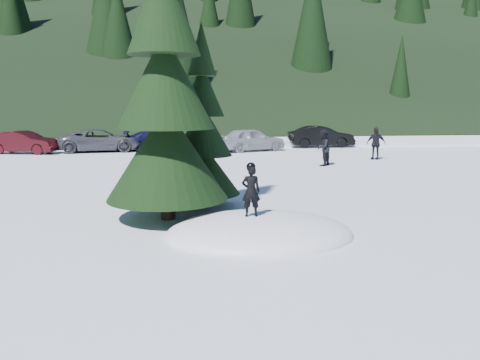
{
  "coord_description": "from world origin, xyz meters",
  "views": [
    {
      "loc": [
        -1.71,
        -10.59,
        3.05
      ],
      "look_at": [
        -0.31,
        1.33,
        1.1
      ],
      "focal_mm": 35.0,
      "sensor_mm": 36.0,
      "label": 1
    }
  ],
  "objects": [
    {
      "name": "spruce_short",
      "position": [
        -1.2,
        3.2,
        2.1
      ],
      "size": [
        2.2,
        2.2,
        5.37
      ],
      "color": "black",
      "rests_on": "ground"
    },
    {
      "name": "adult_1",
      "position": [
        8.78,
        14.18,
        0.9
      ],
      "size": [
        1.1,
        0.58,
        1.79
      ],
      "primitive_type": "imported",
      "rotation": [
        0.0,
        0.0,
        3.0
      ],
      "color": "black",
      "rests_on": "ground"
    },
    {
      "name": "spruce_tall",
      "position": [
        -2.2,
        1.8,
        3.32
      ],
      "size": [
        3.2,
        3.2,
        8.6
      ],
      "color": "black",
      "rests_on": "ground"
    },
    {
      "name": "forest_hillside",
      "position": [
        0.0,
        54.0,
        12.5
      ],
      "size": [
        200.0,
        60.0,
        25.0
      ],
      "primitive_type": null,
      "color": "black",
      "rests_on": "ground"
    },
    {
      "name": "snow_mound",
      "position": [
        0.0,
        0.0,
        0.0
      ],
      "size": [
        4.48,
        3.52,
        0.96
      ],
      "primitive_type": "ellipsoid",
      "color": "white",
      "rests_on": "ground"
    },
    {
      "name": "car_2",
      "position": [
        -7.15,
        20.59,
        0.72
      ],
      "size": [
        5.45,
        3.01,
        1.45
      ],
      "primitive_type": "imported",
      "rotation": [
        0.0,
        0.0,
        1.69
      ],
      "color": "#4B4C53",
      "rests_on": "ground"
    },
    {
      "name": "car_1",
      "position": [
        -11.67,
        19.83,
        0.7
      ],
      "size": [
        4.47,
        2.39,
        1.4
      ],
      "primitive_type": "imported",
      "rotation": [
        0.0,
        0.0,
        1.35
      ],
      "color": "black",
      "rests_on": "ground"
    },
    {
      "name": "car_4",
      "position": [
        2.59,
        19.73,
        0.76
      ],
      "size": [
        4.82,
        3.16,
        1.52
      ],
      "primitive_type": "imported",
      "rotation": [
        0.0,
        0.0,
        1.9
      ],
      "color": "#A0A2A9",
      "rests_on": "ground"
    },
    {
      "name": "car_3",
      "position": [
        -3.43,
        21.04,
        0.66
      ],
      "size": [
        4.71,
        2.21,
        1.33
      ],
      "primitive_type": "imported",
      "rotation": [
        0.0,
        0.0,
        1.65
      ],
      "color": "black",
      "rests_on": "ground"
    },
    {
      "name": "car_5",
      "position": [
        7.96,
        22.0,
        0.76
      ],
      "size": [
        4.64,
        1.73,
        1.51
      ],
      "primitive_type": "imported",
      "rotation": [
        0.0,
        0.0,
        1.6
      ],
      "color": "black",
      "rests_on": "ground"
    },
    {
      "name": "ground",
      "position": [
        0.0,
        0.0,
        0.0
      ],
      "size": [
        200.0,
        200.0,
        0.0
      ],
      "primitive_type": "plane",
      "color": "white",
      "rests_on": "ground"
    },
    {
      "name": "child_skier",
      "position": [
        -0.23,
        -0.11,
        1.07
      ],
      "size": [
        0.44,
        0.29,
        1.18
      ],
      "primitive_type": "imported",
      "rotation": [
        0.0,
        0.0,
        3.13
      ],
      "color": "black",
      "rests_on": "snow_mound"
    },
    {
      "name": "adult_0",
      "position": [
        5.1,
        12.0,
        0.91
      ],
      "size": [
        1.09,
        1.11,
        1.81
      ],
      "primitive_type": "imported",
      "rotation": [
        0.0,
        0.0,
        4.01
      ],
      "color": "black",
      "rests_on": "ground"
    }
  ]
}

